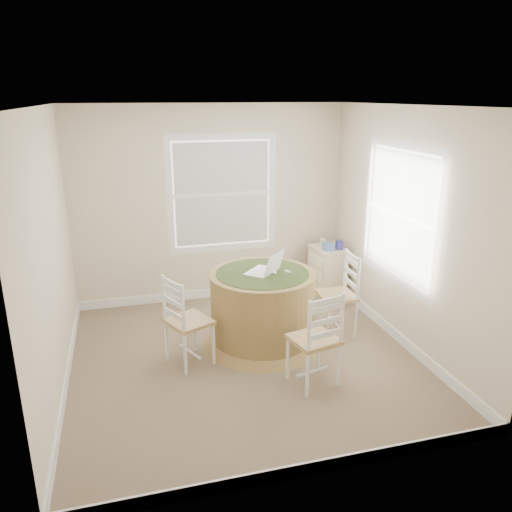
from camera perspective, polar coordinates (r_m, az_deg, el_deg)
name	(u,v)px	position (r m, az deg, el deg)	size (l,w,h in m)	color
room	(256,237)	(5.13, -0.03, 2.17)	(3.64, 3.64, 2.64)	#75664A
round_table	(262,305)	(5.59, 0.72, -5.66)	(1.35, 1.35, 0.84)	olive
chair_left	(189,321)	(5.22, -7.68, -7.38)	(0.42, 0.40, 0.95)	white
chair_near	(314,339)	(4.85, 6.66, -9.39)	(0.42, 0.40, 0.95)	white
chair_right	(337,295)	(5.89, 9.20, -4.43)	(0.42, 0.40, 0.95)	white
laptop	(265,270)	(5.45, 0.99, -1.56)	(0.49, 0.49, 0.25)	white
mouse	(273,272)	(5.45, 2.01, -1.82)	(0.07, 0.11, 0.04)	white
phone	(287,272)	(5.50, 3.62, -1.80)	(0.04, 0.09, 0.02)	#B7BABF
keys	(275,268)	(5.60, 2.24, -1.35)	(0.06, 0.05, 0.03)	black
corner_chest	(327,272)	(6.97, 8.13, -1.82)	(0.44, 0.57, 0.71)	beige
tissue_box	(328,246)	(6.74, 8.27, 1.09)	(0.12, 0.12, 0.10)	#4F6FB6
box_yellow	(331,244)	(6.92, 8.58, 1.34)	(0.15, 0.10, 0.06)	gold
box_blue	(339,245)	(6.80, 9.42, 1.26)	(0.08, 0.08, 0.12)	#39349D
cup_cream	(323,242)	(6.94, 7.70, 1.55)	(0.07, 0.07, 0.09)	beige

